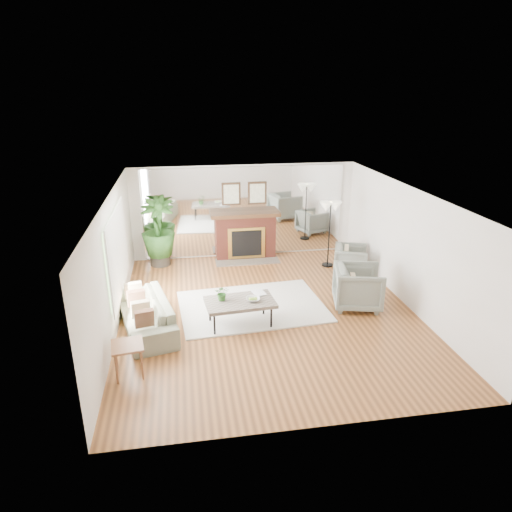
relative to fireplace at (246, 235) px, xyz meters
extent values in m
plane|color=brown|center=(0.00, -3.26, -0.66)|extent=(7.00, 7.00, 0.00)
cube|color=white|center=(-2.99, -3.26, 0.59)|extent=(0.02, 7.00, 2.50)
cube|color=white|center=(2.99, -3.26, 0.59)|extent=(0.02, 7.00, 2.50)
cube|color=white|center=(0.00, 0.23, 0.59)|extent=(6.00, 0.02, 2.50)
cube|color=silver|center=(0.00, 0.21, 0.59)|extent=(5.40, 0.04, 2.40)
cube|color=#B2E09E|center=(-2.96, -2.86, 0.69)|extent=(0.04, 2.40, 1.50)
cube|color=maroon|center=(0.00, 0.02, -0.06)|extent=(1.60, 0.40, 1.20)
cube|color=gold|center=(0.00, -0.19, -0.18)|extent=(1.00, 0.04, 0.85)
cube|color=black|center=(0.00, -0.21, -0.18)|extent=(0.80, 0.04, 0.70)
cube|color=#6A5F53|center=(0.00, -0.33, -0.64)|extent=(1.70, 0.55, 0.03)
cube|color=#472E17|center=(0.00, 0.00, 0.56)|extent=(1.85, 0.46, 0.10)
cube|color=#2F1F12|center=(-0.35, 0.17, 1.09)|extent=(0.50, 0.04, 0.60)
cube|color=#2F1F12|center=(0.35, 0.17, 1.09)|extent=(0.50, 0.04, 0.60)
cube|color=silver|center=(-0.29, -2.99, -0.64)|extent=(3.17, 2.37, 0.03)
cube|color=#6A5F53|center=(-0.64, -3.73, -0.16)|extent=(1.39, 0.89, 0.07)
cylinder|color=black|center=(-1.17, -4.06, -0.43)|extent=(0.04, 0.04, 0.46)
cylinder|color=black|center=(-0.07, -3.96, -0.43)|extent=(0.04, 0.04, 0.46)
cylinder|color=black|center=(-1.22, -3.51, -0.43)|extent=(0.04, 0.04, 0.46)
cylinder|color=black|center=(-0.12, -3.41, -0.43)|extent=(0.04, 0.04, 0.46)
imported|color=gray|center=(-2.45, -3.56, -0.35)|extent=(1.30, 2.26, 0.62)
imported|color=gray|center=(2.42, -1.55, -0.30)|extent=(1.02, 1.00, 0.72)
imported|color=gray|center=(1.92, -3.32, -0.21)|extent=(1.18, 1.16, 0.90)
cube|color=brown|center=(-2.63, -5.07, -0.12)|extent=(0.56, 0.56, 0.04)
cylinder|color=brown|center=(-2.80, -5.30, -0.39)|extent=(0.04, 0.04, 0.53)
cylinder|color=brown|center=(-2.41, -5.24, -0.39)|extent=(0.04, 0.04, 0.53)
cylinder|color=brown|center=(-2.85, -4.91, -0.39)|extent=(0.04, 0.04, 0.53)
cylinder|color=brown|center=(-2.46, -4.85, -0.39)|extent=(0.04, 0.04, 0.53)
cylinder|color=black|center=(-2.29, -0.16, -0.47)|extent=(0.52, 0.52, 0.37)
imported|color=#326826|center=(-2.29, -0.16, 0.37)|extent=(0.91, 0.91, 1.53)
cylinder|color=black|center=(2.03, -0.95, -0.64)|extent=(0.29, 0.29, 0.04)
cylinder|color=black|center=(2.03, -0.95, 0.17)|extent=(0.03, 0.03, 1.65)
cone|color=white|center=(1.91, -0.95, 0.94)|extent=(0.31, 0.31, 0.23)
cone|color=white|center=(2.16, -0.95, 0.94)|extent=(0.31, 0.31, 0.23)
imported|color=#326826|center=(-0.97, -3.65, 0.02)|extent=(0.31, 0.28, 0.30)
imported|color=brown|center=(-0.39, -3.77, -0.10)|extent=(0.30, 0.30, 0.07)
imported|color=brown|center=(-0.34, -3.49, -0.12)|extent=(0.30, 0.36, 0.02)
camera|label=1|loc=(-1.63, -11.63, 3.76)|focal=32.00mm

